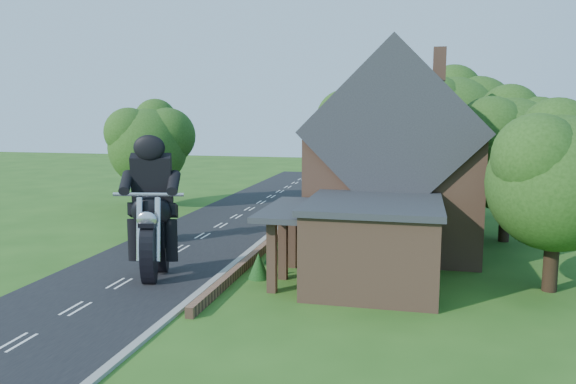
% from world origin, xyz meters
% --- Properties ---
extents(ground, '(120.00, 120.00, 0.00)m').
position_xyz_m(ground, '(0.00, 0.00, 0.00)').
color(ground, '#275317').
rests_on(ground, ground).
extents(road, '(7.00, 80.00, 0.02)m').
position_xyz_m(road, '(0.00, 0.00, 0.01)').
color(road, black).
rests_on(road, ground).
extents(kerb, '(0.30, 80.00, 0.12)m').
position_xyz_m(kerb, '(3.65, 0.00, 0.06)').
color(kerb, gray).
rests_on(kerb, ground).
extents(garden_wall, '(0.30, 22.00, 0.40)m').
position_xyz_m(garden_wall, '(4.30, 5.00, 0.20)').
color(garden_wall, brown).
rests_on(garden_wall, ground).
extents(house, '(9.54, 8.64, 10.24)m').
position_xyz_m(house, '(10.49, 6.00, 4.34)').
color(house, brown).
rests_on(house, ground).
extents(annex, '(7.05, 5.94, 3.44)m').
position_xyz_m(annex, '(9.87, -0.80, 1.77)').
color(annex, brown).
rests_on(annex, ground).
extents(tree_annex_side, '(5.64, 5.20, 7.48)m').
position_xyz_m(tree_annex_side, '(17.13, 0.10, 4.69)').
color(tree_annex_side, black).
rests_on(tree_annex_side, ground).
extents(tree_house_right, '(6.51, 6.00, 8.40)m').
position_xyz_m(tree_house_right, '(16.65, 8.62, 5.19)').
color(tree_house_right, black).
rests_on(tree_house_right, ground).
extents(tree_behind_house, '(7.81, 7.20, 10.08)m').
position_xyz_m(tree_behind_house, '(14.18, 16.14, 6.23)').
color(tree_behind_house, black).
rests_on(tree_behind_house, ground).
extents(tree_behind_left, '(6.94, 6.40, 9.16)m').
position_xyz_m(tree_behind_left, '(8.16, 17.13, 5.73)').
color(tree_behind_left, black).
rests_on(tree_behind_left, ground).
extents(tree_far_road, '(6.08, 5.60, 7.84)m').
position_xyz_m(tree_far_road, '(-6.86, 14.11, 4.84)').
color(tree_far_road, black).
rests_on(tree_far_road, ground).
extents(shrub_a, '(0.90, 0.90, 1.10)m').
position_xyz_m(shrub_a, '(5.30, -1.00, 0.55)').
color(shrub_a, '#133C13').
rests_on(shrub_a, ground).
extents(shrub_b, '(0.90, 0.90, 1.10)m').
position_xyz_m(shrub_b, '(5.30, 1.50, 0.55)').
color(shrub_b, '#133C13').
rests_on(shrub_b, ground).
extents(shrub_c, '(0.90, 0.90, 1.10)m').
position_xyz_m(shrub_c, '(5.30, 4.00, 0.55)').
color(shrub_c, '#133C13').
rests_on(shrub_c, ground).
extents(shrub_d, '(0.90, 0.90, 1.10)m').
position_xyz_m(shrub_d, '(5.30, 9.00, 0.55)').
color(shrub_d, '#133C13').
rests_on(shrub_d, ground).
extents(shrub_e, '(0.90, 0.90, 1.10)m').
position_xyz_m(shrub_e, '(5.30, 11.50, 0.55)').
color(shrub_e, '#133C13').
rests_on(shrub_e, ground).
extents(shrub_f, '(0.90, 0.90, 1.10)m').
position_xyz_m(shrub_f, '(5.30, 14.00, 0.55)').
color(shrub_f, '#133C13').
rests_on(shrub_f, ground).
extents(motorcycle_lead, '(0.84, 1.99, 1.80)m').
position_xyz_m(motorcycle_lead, '(1.08, -1.99, 0.90)').
color(motorcycle_lead, black).
rests_on(motorcycle_lead, ground).
extents(motorcycle_follow, '(0.83, 1.60, 1.44)m').
position_xyz_m(motorcycle_follow, '(-2.01, 3.98, 0.72)').
color(motorcycle_follow, black).
rests_on(motorcycle_follow, ground).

